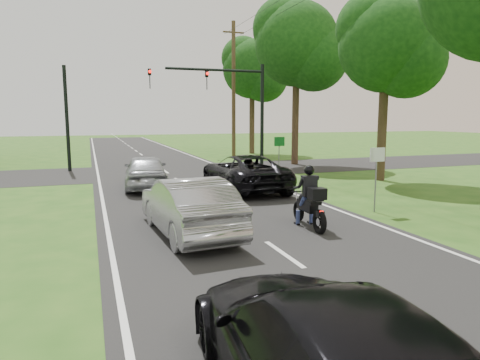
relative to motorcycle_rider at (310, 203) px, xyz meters
name	(u,v)px	position (x,y,z in m)	size (l,w,h in m)	color
ground	(284,254)	(-1.71, -1.93, -0.71)	(140.00, 140.00, 0.00)	#265116
road	(188,187)	(-1.71, 8.07, -0.70)	(8.00, 100.00, 0.01)	black
cross_road	(165,171)	(-1.71, 14.07, -0.70)	(60.00, 7.00, 0.01)	black
motorcycle_rider	(310,203)	(0.00, 0.00, 0.00)	(0.60, 2.09, 1.80)	black
dark_suv	(244,172)	(0.37, 6.45, 0.07)	(2.54, 5.50, 1.53)	black
silver_sedan	(189,206)	(-3.38, 0.41, 0.07)	(1.62, 4.64, 1.53)	#9E9FA3
silver_suv	(146,171)	(-3.51, 8.33, 0.06)	(1.78, 4.43, 1.51)	#9EA2A6
traffic_signal	(231,98)	(1.63, 12.07, 3.43)	(6.38, 0.44, 6.00)	black
signal_pole_far	(67,119)	(-6.91, 16.07, 2.29)	(0.20, 0.20, 6.00)	black
utility_pole_far	(234,90)	(4.49, 20.07, 4.38)	(1.60, 0.28, 10.00)	brown
sign_white	(377,164)	(2.99, 1.05, 0.89)	(0.55, 0.07, 2.12)	slate
sign_green	(279,148)	(3.19, 9.05, 0.89)	(0.55, 0.07, 2.12)	slate
tree_row_c	(393,50)	(8.04, 6.87, 5.53)	(4.80, 4.65, 8.76)	#332316
tree_row_d	(303,49)	(7.40, 14.83, 6.72)	(5.76, 5.58, 10.45)	#332316
tree_row_e	(256,72)	(7.77, 23.85, 6.12)	(5.28, 5.12, 9.61)	#332316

